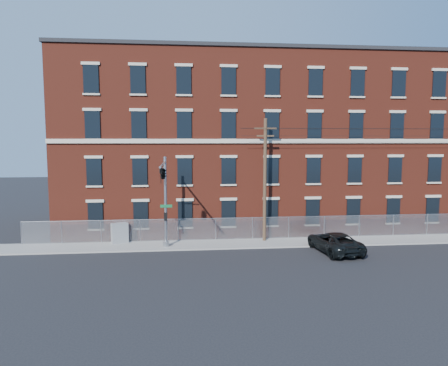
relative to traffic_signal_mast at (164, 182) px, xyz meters
name	(u,v)px	position (x,y,z in m)	size (l,w,h in m)	color
ground	(252,263)	(6.00, -2.18, -5.39)	(140.00, 140.00, 0.00)	black
sidewalk	(383,240)	(18.00, 2.82, -5.33)	(65.00, 3.00, 0.12)	gray
mill_building	(344,142)	(18.00, 11.75, 2.76)	(55.30, 14.32, 16.30)	maroon
chain_link_fence	(376,225)	(18.00, 4.12, -4.33)	(59.06, 0.06, 1.85)	#A5A8AD
traffic_signal_mast	(164,182)	(0.00, 0.00, 0.00)	(0.90, 6.75, 7.00)	#9EA0A5
utility_pole_near	(265,178)	(8.00, 3.42, -0.05)	(1.80, 0.28, 10.00)	#4D3A26
pickup_truck	(334,242)	(12.62, -0.13, -4.63)	(2.51, 5.45, 1.51)	black
utility_cabinet	(120,233)	(-3.77, 3.82, -4.47)	(1.28, 0.64, 1.60)	gray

